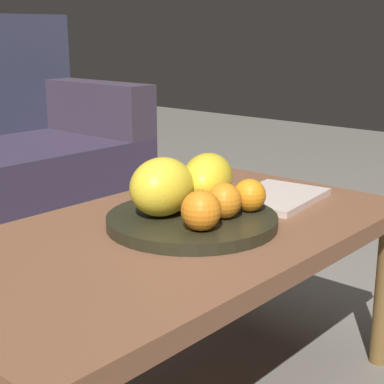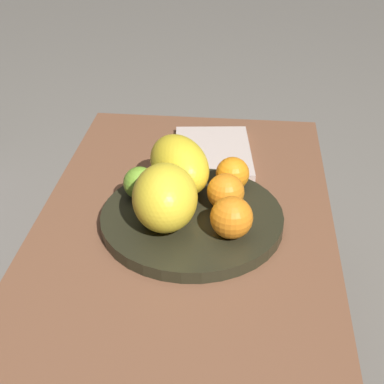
{
  "view_description": "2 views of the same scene",
  "coord_description": "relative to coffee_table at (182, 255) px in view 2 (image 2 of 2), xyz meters",
  "views": [
    {
      "loc": [
        -0.88,
        -0.82,
        0.83
      ],
      "look_at": [
        0.04,
        -0.02,
        0.51
      ],
      "focal_mm": 56.61,
      "sensor_mm": 36.0,
      "label": 1
    },
    {
      "loc": [
        -0.88,
        -0.11,
        1.1
      ],
      "look_at": [
        0.04,
        -0.02,
        0.51
      ],
      "focal_mm": 53.46,
      "sensor_mm": 36.0,
      "label": 2
    }
  ],
  "objects": [
    {
      "name": "magazine",
      "position": [
        0.33,
        -0.04,
        0.06
      ],
      "size": [
        0.27,
        0.21,
        0.02
      ],
      "primitive_type": "cube",
      "rotation": [
        0.0,
        0.0,
        0.11
      ],
      "color": "beige",
      "rests_on": "coffee_table"
    },
    {
      "name": "melon_smaller_beside",
      "position": [
        -0.0,
        0.03,
        0.13
      ],
      "size": [
        0.17,
        0.14,
        0.12
      ],
      "primitive_type": "ellipsoid",
      "rotation": [
        0.0,
        0.0,
        0.12
      ],
      "color": "yellow",
      "rests_on": "fruit_bowl"
    },
    {
      "name": "banana_bunch",
      "position": [
        0.05,
        0.03,
        0.1
      ],
      "size": [
        0.18,
        0.12,
        0.06
      ],
      "color": "yellow",
      "rests_on": "fruit_bowl"
    },
    {
      "name": "fruit_bowl",
      "position": [
        0.04,
        -0.02,
        0.06
      ],
      "size": [
        0.36,
        0.36,
        0.03
      ],
      "primitive_type": "cylinder",
      "color": "black",
      "rests_on": "coffee_table"
    },
    {
      "name": "ground_plane",
      "position": [
        0.0,
        0.0,
        -0.38
      ],
      "size": [
        8.0,
        8.0,
        0.0
      ],
      "primitive_type": "plane",
      "color": "slate"
    },
    {
      "name": "orange_left",
      "position": [
        -0.02,
        -0.1,
        0.11
      ],
      "size": [
        0.08,
        0.08,
        0.08
      ],
      "primitive_type": "sphere",
      "color": "orange",
      "rests_on": "fruit_bowl"
    },
    {
      "name": "orange_right",
      "position": [
        0.07,
        -0.08,
        0.11
      ],
      "size": [
        0.07,
        0.07,
        0.07
      ],
      "primitive_type": "sphere",
      "color": "orange",
      "rests_on": "fruit_bowl"
    },
    {
      "name": "orange_front",
      "position": [
        0.14,
        -0.09,
        0.11
      ],
      "size": [
        0.07,
        0.07,
        0.07
      ],
      "primitive_type": "sphere",
      "color": "orange",
      "rests_on": "fruit_bowl"
    },
    {
      "name": "coffee_table",
      "position": [
        0.0,
        0.0,
        0.0
      ],
      "size": [
        1.08,
        0.6,
        0.43
      ],
      "color": "brown",
      "rests_on": "ground_plane"
    },
    {
      "name": "melon_large_front",
      "position": [
        0.14,
        0.02,
        0.13
      ],
      "size": [
        0.21,
        0.18,
        0.11
      ],
      "primitive_type": "ellipsoid",
      "rotation": [
        0.0,
        0.0,
        0.49
      ],
      "color": "yellow",
      "rests_on": "fruit_bowl"
    },
    {
      "name": "apple_right",
      "position": [
        0.09,
        0.1,
        0.11
      ],
      "size": [
        0.07,
        0.07,
        0.07
      ],
      "primitive_type": "sphere",
      "color": "#73A72F",
      "rests_on": "fruit_bowl"
    }
  ]
}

